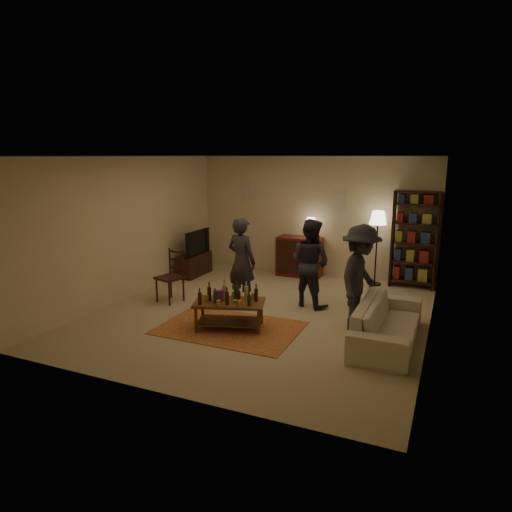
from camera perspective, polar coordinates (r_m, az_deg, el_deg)
The scene contains 13 objects.
floor at distance 8.07m, azimuth 0.64°, elevation -7.17°, with size 6.00×6.00×0.00m, color #C6B793.
room_shell at distance 10.65m, azimuth 3.75°, elevation 7.61°, with size 6.00×6.00×6.00m.
rug at distance 7.42m, azimuth -3.31°, elevation -8.96°, with size 2.20×1.50×0.01m, color maroon.
coffee_table at distance 7.28m, azimuth -3.38°, elevation -6.07°, with size 1.23×0.91×0.79m.
dining_chair at distance 8.75m, azimuth -10.46°, elevation -2.20°, with size 0.53×0.53×1.00m.
tv_stand at distance 10.59m, azimuth -7.75°, elevation -0.34°, with size 0.40×1.00×1.06m.
dresser at distance 10.46m, azimuth 5.50°, elevation 0.06°, with size 1.00×0.50×1.36m.
bookshelf at distance 9.95m, azimuth 19.15°, elevation 2.06°, with size 0.90×0.34×2.02m.
floor_lamp at distance 9.85m, azimuth 14.99°, elevation 4.03°, with size 0.36×0.36×1.59m.
sofa at distance 7.07m, azimuth 16.13°, elevation -7.97°, with size 2.08×0.81×0.61m, color beige.
person_left at distance 8.33m, azimuth -1.82°, elevation -0.69°, with size 0.60×0.39×1.63m, color #2B2A33.
person_right at distance 8.33m, azimuth 6.79°, elevation -0.86°, with size 0.78×0.61×1.61m, color #27272E.
person_by_sofa at distance 7.31m, azimuth 12.88°, elevation -2.69°, with size 1.09×0.62×1.68m, color #282A30.
Camera 1 is at (2.97, -7.00, 2.71)m, focal length 32.00 mm.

